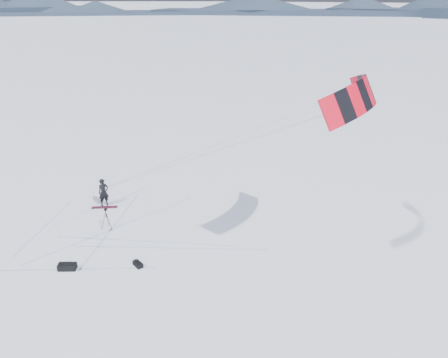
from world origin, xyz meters
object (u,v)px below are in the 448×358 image
Objects in this scene: snowboard at (105,207)px; gear_bag_a at (67,267)px; gear_bag_b at (138,264)px; tripod at (106,216)px; snowkiter at (105,205)px.

snowboard is 1.70× the size of gear_bag_a.
gear_bag_b is at bearing -68.13° from snowboard.
snowboard is at bearing 88.69° from gear_bag_a.
gear_bag_a is at bearing -74.21° from tripod.
snowkiter is at bearing 89.09° from gear_bag_a.
gear_bag_a is (3.60, -6.04, 0.15)m from snowboard.
gear_bag_b is at bearing 4.34° from gear_bag_a.
snowkiter is 2.72× the size of gear_bag_b.
snowboard is 7.03m from gear_bag_a.
tripod is at bearing 76.29° from gear_bag_a.
tripod is (2.44, -2.16, 0.86)m from snowkiter.
tripod is at bearing 175.40° from gear_bag_b.
tripod reaches higher than snowboard.
snowkiter is at bearing 135.77° from tripod.
tripod is 1.35× the size of gear_bag_a.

